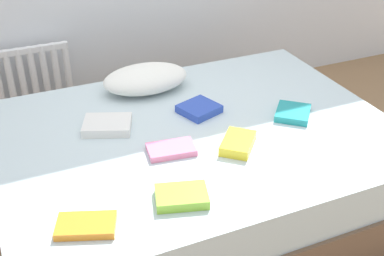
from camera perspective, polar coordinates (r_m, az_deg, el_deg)
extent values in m
plane|color=#93704C|center=(2.80, 0.42, -8.95)|extent=(8.00, 8.00, 0.00)
cube|color=brown|center=(2.71, 0.43, -6.68)|extent=(2.00, 1.50, 0.28)
cube|color=silver|center=(2.57, 0.45, -2.25)|extent=(1.96, 1.46, 0.22)
cylinder|color=white|center=(3.47, -21.02, 4.25)|extent=(0.04, 0.04, 0.49)
cylinder|color=white|center=(3.47, -19.82, 4.51)|extent=(0.04, 0.04, 0.49)
cylinder|color=white|center=(3.48, -18.63, 4.75)|extent=(0.04, 0.04, 0.49)
cylinder|color=white|center=(3.48, -17.43, 5.00)|extent=(0.04, 0.04, 0.49)
cylinder|color=white|center=(3.49, -16.24, 5.24)|extent=(0.04, 0.04, 0.49)
cylinder|color=white|center=(3.50, -15.05, 5.48)|extent=(0.04, 0.04, 0.49)
cylinder|color=white|center=(3.50, -13.86, 5.72)|extent=(0.04, 0.04, 0.49)
cube|color=white|center=(3.39, -19.88, 8.06)|extent=(0.71, 0.04, 0.04)
cube|color=white|center=(3.57, -18.61, 1.38)|extent=(0.71, 0.04, 0.04)
ellipsoid|color=white|center=(2.88, -5.30, 5.61)|extent=(0.49, 0.32, 0.14)
cube|color=yellow|center=(2.36, 5.25, -1.73)|extent=(0.24, 0.24, 0.05)
cube|color=pink|center=(2.33, -2.38, -2.45)|extent=(0.23, 0.16, 0.03)
cube|color=white|center=(2.53, -9.60, 0.32)|extent=(0.29, 0.26, 0.04)
cube|color=orange|center=(1.95, -11.95, -10.79)|extent=(0.25, 0.20, 0.03)
cube|color=teal|center=(2.67, 11.40, 1.69)|extent=(0.25, 0.26, 0.04)
cube|color=#8CC638|center=(2.04, -1.19, -7.79)|extent=(0.24, 0.20, 0.04)
cube|color=#2847B7|center=(2.65, 0.81, 2.19)|extent=(0.23, 0.23, 0.04)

